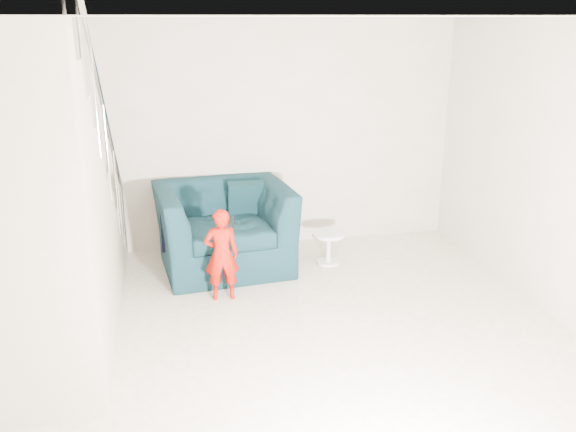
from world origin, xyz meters
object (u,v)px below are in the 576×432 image
(toddler, at_px, (222,255))
(side_table, at_px, (328,243))
(staircase, at_px, (43,246))
(armchair, at_px, (224,227))

(toddler, height_order, side_table, toddler)
(toddler, distance_m, side_table, 1.46)
(toddler, height_order, staircase, staircase)
(staircase, bearing_deg, toddler, 25.63)
(armchair, distance_m, staircase, 2.28)
(toddler, relative_size, side_table, 2.52)
(side_table, bearing_deg, toddler, -152.11)
(side_table, bearing_deg, staircase, -153.32)
(armchair, height_order, staircase, staircase)
(toddler, bearing_deg, armchair, -97.95)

